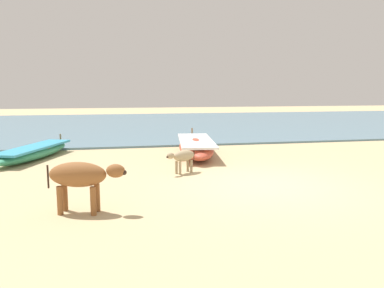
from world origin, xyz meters
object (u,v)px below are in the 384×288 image
fishing_boat_2 (196,147)px  calf_near_dun (183,157)px  cow_adult_brown (81,177)px  fishing_boat_3 (34,152)px

fishing_boat_2 → calf_near_dun: (-0.94, -2.70, 0.15)m
fishing_boat_2 → cow_adult_brown: 6.56m
fishing_boat_2 → fishing_boat_3: (-5.32, 0.39, -0.07)m
calf_near_dun → cow_adult_brown: bearing=19.7°
fishing_boat_2 → cow_adult_brown: size_ratio=2.96×
cow_adult_brown → calf_near_dun: 3.80m
fishing_boat_2 → calf_near_dun: fishing_boat_2 is taller
fishing_boat_2 → cow_adult_brown: cow_adult_brown is taller
calf_near_dun → fishing_boat_2: bearing=-139.8°
cow_adult_brown → fishing_boat_2: bearing=74.1°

